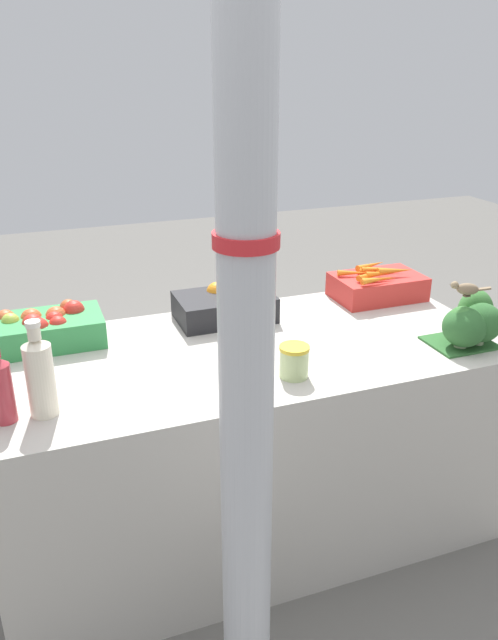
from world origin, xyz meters
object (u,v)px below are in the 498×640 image
(broccoli_pile, at_px, (471,323))
(sparrow_bird, at_px, (466,289))
(apple_crate, at_px, (48,327))
(carrot_crate, at_px, (377,285))
(support_pole, at_px, (246,286))
(juice_bottle_ruby, at_px, (1,387))
(juice_bottle_cloudy, at_px, (40,375))
(pickle_jar, at_px, (294,361))
(orange_crate, at_px, (228,304))

(broccoli_pile, xyz_separation_m, sparrow_bird, (-0.03, 0.01, 0.13))
(apple_crate, height_order, carrot_crate, carrot_crate)
(support_pole, relative_size, juice_bottle_ruby, 10.10)
(apple_crate, xyz_separation_m, carrot_crate, (1.30, -0.00, -0.00))
(juice_bottle_ruby, bearing_deg, support_pole, -44.66)
(support_pole, height_order, broccoli_pile, support_pole)
(broccoli_pile, distance_m, juice_bottle_cloudy, 1.40)
(sparrow_bird, bearing_deg, juice_bottle_ruby, 28.32)
(juice_bottle_cloudy, height_order, sparrow_bird, juice_bottle_cloudy)
(juice_bottle_ruby, bearing_deg, carrot_crate, 18.41)
(support_pole, height_order, juice_bottle_ruby, support_pole)
(juice_bottle_ruby, relative_size, pickle_jar, 2.39)
(juice_bottle_cloudy, height_order, pickle_jar, juice_bottle_cloudy)
(pickle_jar, distance_m, sparrow_bird, 0.65)
(orange_crate, bearing_deg, apple_crate, 179.65)
(orange_crate, xyz_separation_m, juice_bottle_cloudy, (-0.70, -0.48, 0.06))
(orange_crate, xyz_separation_m, pickle_jar, (0.04, -0.52, -0.01))
(apple_crate, xyz_separation_m, broccoli_pile, (1.36, -0.52, 0.02))
(apple_crate, height_order, juice_bottle_cloudy, juice_bottle_cloudy)
(carrot_crate, bearing_deg, juice_bottle_cloudy, -160.29)
(sparrow_bird, bearing_deg, broccoli_pile, -164.40)
(support_pole, bearing_deg, carrot_crate, 46.58)
(orange_crate, height_order, juice_bottle_ruby, juice_bottle_ruby)
(juice_bottle_ruby, xyz_separation_m, juice_bottle_cloudy, (0.10, -0.00, 0.02))
(orange_crate, bearing_deg, sparrow_bird, -37.40)
(juice_bottle_cloudy, bearing_deg, juice_bottle_ruby, 180.00)
(orange_crate, distance_m, pickle_jar, 0.52)
(support_pole, distance_m, apple_crate, 1.15)
(pickle_jar, xyz_separation_m, sparrow_bird, (0.63, 0.01, 0.16))
(juice_bottle_cloudy, bearing_deg, carrot_crate, 19.71)
(support_pole, height_order, juice_bottle_cloudy, support_pole)
(carrot_crate, relative_size, juice_bottle_cloudy, 1.28)
(apple_crate, height_order, juice_bottle_ruby, juice_bottle_ruby)
(juice_bottle_cloudy, xyz_separation_m, sparrow_bird, (1.37, -0.03, 0.09))
(carrot_crate, bearing_deg, sparrow_bird, -88.03)
(orange_crate, height_order, pickle_jar, orange_crate)
(broccoli_pile, bearing_deg, support_pole, -154.48)
(apple_crate, bearing_deg, support_pole, -69.83)
(support_pole, relative_size, juice_bottle_cloudy, 8.97)
(broccoli_pile, xyz_separation_m, pickle_jar, (-0.66, -0.00, -0.03))
(juice_bottle_cloudy, bearing_deg, orange_crate, 34.67)
(broccoli_pile, relative_size, pickle_jar, 2.30)
(broccoli_pile, bearing_deg, apple_crate, 158.91)
(apple_crate, relative_size, pickle_jar, 3.45)
(carrot_crate, distance_m, pickle_jar, 0.80)
(apple_crate, distance_m, sparrow_bird, 1.43)
(juice_bottle_ruby, bearing_deg, sparrow_bird, -1.04)
(broccoli_pile, relative_size, juice_bottle_ruby, 0.96)
(pickle_jar, bearing_deg, juice_bottle_ruby, 177.54)
(carrot_crate, height_order, broccoli_pile, broccoli_pile)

